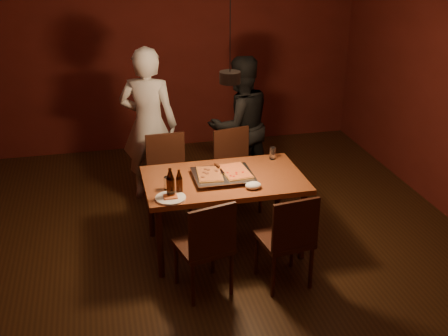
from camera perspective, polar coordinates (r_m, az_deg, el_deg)
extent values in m
plane|color=#321E0D|center=(5.52, 0.53, -8.67)|extent=(6.00, 6.00, 0.00)
plane|color=#5A1A14|center=(7.76, -4.79, 12.13)|extent=(5.00, 0.00, 5.00)
cube|color=brown|center=(5.29, 0.00, -1.24)|extent=(1.50, 0.90, 0.05)
cylinder|color=#38190F|center=(5.05, -6.52, -7.57)|extent=(0.06, 0.06, 0.70)
cylinder|color=#38190F|center=(5.33, 7.99, -5.83)|extent=(0.06, 0.06, 0.70)
cylinder|color=#38190F|center=(5.69, -7.46, -3.76)|extent=(0.06, 0.06, 0.70)
cylinder|color=#38190F|center=(5.94, 5.49, -2.41)|extent=(0.06, 0.06, 0.70)
cube|color=#38190F|center=(6.00, -5.57, -1.29)|extent=(0.43, 0.43, 0.04)
cube|color=#38190F|center=(6.08, -5.97, 1.50)|extent=(0.42, 0.04, 0.45)
cube|color=#38190F|center=(6.13, 1.48, -0.60)|extent=(0.50, 0.50, 0.04)
cube|color=#38190F|center=(6.19, 0.73, 2.08)|extent=(0.42, 0.12, 0.45)
cube|color=#38190F|center=(4.82, -2.15, -7.96)|extent=(0.51, 0.51, 0.04)
cube|color=#38190F|center=(4.55, -1.17, -6.52)|extent=(0.41, 0.13, 0.45)
cube|color=#38190F|center=(4.94, 6.13, -7.20)|extent=(0.47, 0.47, 0.04)
cube|color=#38190F|center=(4.68, 7.29, -5.80)|extent=(0.42, 0.08, 0.45)
cube|color=silver|center=(5.25, -0.10, -0.85)|extent=(0.58, 0.48, 0.05)
cube|color=maroon|center=(5.22, -1.47, -0.60)|extent=(0.26, 0.37, 0.02)
cube|color=gold|center=(5.28, 1.17, -0.33)|extent=(0.27, 0.40, 0.02)
cylinder|color=black|center=(4.90, -5.44, -2.06)|extent=(0.07, 0.07, 0.17)
cone|color=black|center=(4.84, -5.50, -0.61)|extent=(0.07, 0.07, 0.10)
cylinder|color=black|center=(4.98, -4.56, -1.79)|extent=(0.06, 0.06, 0.14)
cone|color=black|center=(4.93, -4.60, -0.63)|extent=(0.06, 0.06, 0.08)
cylinder|color=silver|center=(5.05, -5.69, -1.57)|extent=(0.08, 0.08, 0.12)
cylinder|color=silver|center=(5.69, 4.95, 1.50)|extent=(0.06, 0.06, 0.12)
cylinder|color=white|center=(4.90, -5.46, -3.05)|extent=(0.27, 0.27, 0.02)
cube|color=gold|center=(4.90, -5.46, -2.91)|extent=(0.12, 0.10, 0.01)
ellipsoid|color=white|center=(5.06, 2.99, -1.78)|extent=(0.15, 0.11, 0.06)
imported|color=silver|center=(6.33, -7.66, 4.37)|extent=(0.74, 0.61, 1.76)
imported|color=black|center=(6.49, 1.63, 4.38)|extent=(0.90, 0.78, 1.61)
cylinder|color=black|center=(4.81, 0.61, 9.19)|extent=(0.18, 0.18, 0.10)
cylinder|color=black|center=(4.70, 0.64, 15.68)|extent=(0.01, 0.01, 1.00)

